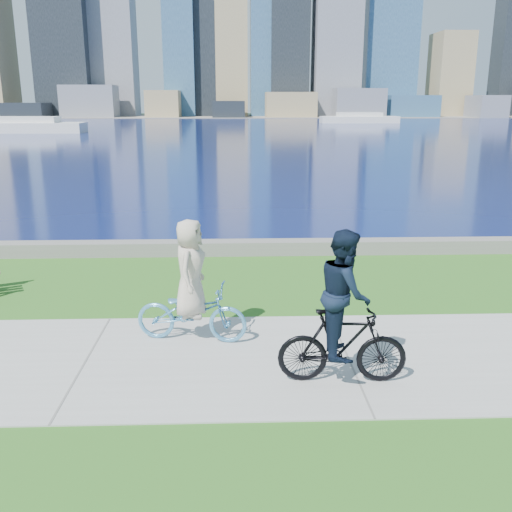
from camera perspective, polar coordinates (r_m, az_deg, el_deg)
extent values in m
plane|color=#255B18|center=(9.14, -16.69, -10.19)|extent=(320.00, 320.00, 0.00)
cube|color=#9D9D98|center=(9.13, -16.69, -10.14)|extent=(80.00, 3.50, 0.02)
cube|color=slate|center=(14.81, -10.91, 0.76)|extent=(90.00, 0.50, 0.35)
cube|color=#0B164A|center=(80.09, -3.78, 12.60)|extent=(320.00, 131.00, 0.01)
cube|color=slate|center=(138.04, -3.09, 13.79)|extent=(320.00, 30.00, 0.12)
cube|color=black|center=(135.51, -21.94, 13.36)|extent=(8.66, 7.69, 3.17)
cube|color=slate|center=(133.80, -16.29, 14.62)|extent=(11.50, 7.21, 6.86)
cube|color=#907E59|center=(131.06, -9.26, 14.78)|extent=(7.26, 7.20, 5.78)
cube|color=black|center=(128.96, -2.74, 14.45)|extent=(6.89, 9.29, 3.55)
cube|color=#907E59|center=(130.00, 3.48, 14.85)|extent=(10.99, 7.08, 5.40)
cube|color=slate|center=(130.60, 10.28, 14.82)|extent=(10.74, 6.05, 6.17)
cube|color=navy|center=(136.71, 15.14, 14.26)|extent=(11.03, 9.18, 4.74)
cube|color=slate|center=(138.50, 22.04, 13.69)|extent=(6.19, 9.59, 4.72)
cube|color=black|center=(143.89, -19.00, 22.84)|extent=(11.70, 10.25, 48.88)
cube|color=#907E59|center=(139.58, -2.47, 20.18)|extent=(7.25, 7.46, 31.09)
cube|color=black|center=(140.47, 3.36, 23.16)|extent=(8.61, 9.90, 45.83)
cube|color=slate|center=(139.79, 8.16, 22.89)|extent=(10.19, 10.12, 44.88)
cube|color=navy|center=(144.30, 13.50, 23.20)|extent=(11.92, 6.73, 48.89)
cube|color=#907E59|center=(147.37, 18.80, 16.76)|extent=(7.79, 10.38, 18.74)
cube|color=silver|center=(74.72, -22.14, 11.80)|extent=(13.96, 3.99, 1.20)
cube|color=silver|center=(74.68, -22.21, 12.52)|extent=(7.98, 2.99, 0.70)
cube|color=silver|center=(100.28, 10.27, 13.27)|extent=(12.96, 3.70, 1.11)
cube|color=silver|center=(100.26, 10.30, 13.77)|extent=(7.41, 2.78, 0.65)
imported|color=#549ECD|center=(9.38, -6.47, -5.63)|extent=(0.95, 1.91, 0.96)
imported|color=beige|center=(9.14, -6.61, -1.24)|extent=(0.64, 0.86, 1.59)
imported|color=black|center=(8.06, 8.62, -8.89)|extent=(0.62, 1.81, 1.07)
imported|color=black|center=(7.78, 8.85, -3.70)|extent=(0.70, 0.88, 1.76)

